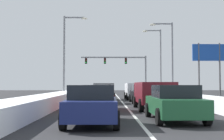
# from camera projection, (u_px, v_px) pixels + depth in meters

# --- Properties ---
(ground_plane) EXTENTS (120.00, 120.00, 0.00)m
(ground_plane) POSITION_uv_depth(u_px,v_px,m) (124.00, 105.00, 22.84)
(ground_plane) COLOR #28282B
(lane_stripe_between_right_lane_and_center_lane) EXTENTS (0.14, 47.08, 0.01)m
(lane_stripe_between_right_lane_and_center_lane) POSITION_uv_depth(u_px,v_px,m) (122.00, 102.00, 27.12)
(lane_stripe_between_right_lane_and_center_lane) COLOR silver
(lane_stripe_between_right_lane_and_center_lane) RESTS_ON ground
(snow_bank_right_shoulder) EXTENTS (1.84, 47.08, 0.74)m
(snow_bank_right_shoulder) POSITION_uv_depth(u_px,v_px,m) (180.00, 97.00, 27.21)
(snow_bank_right_shoulder) COLOR white
(snow_bank_right_shoulder) RESTS_ON ground
(snow_bank_left_shoulder) EXTENTS (1.96, 47.08, 0.84)m
(snow_bank_left_shoulder) POSITION_uv_depth(u_px,v_px,m) (63.00, 97.00, 27.05)
(snow_bank_left_shoulder) COLOR white
(snow_bank_left_shoulder) RESTS_ON ground
(sedan_green_right_lane_nearest) EXTENTS (2.00, 4.50, 1.51)m
(sedan_green_right_lane_nearest) POSITION_uv_depth(u_px,v_px,m) (174.00, 103.00, 12.67)
(sedan_green_right_lane_nearest) COLOR #1E5633
(sedan_green_right_lane_nearest) RESTS_ON ground
(suv_maroon_right_lane_second) EXTENTS (2.16, 4.90, 1.67)m
(suv_maroon_right_lane_second) POSITION_uv_depth(u_px,v_px,m) (153.00, 93.00, 18.53)
(suv_maroon_right_lane_second) COLOR maroon
(suv_maroon_right_lane_second) RESTS_ON ground
(sedan_black_right_lane_third) EXTENTS (2.00, 4.50, 1.51)m
(sedan_black_right_lane_third) POSITION_uv_depth(u_px,v_px,m) (142.00, 94.00, 25.15)
(sedan_black_right_lane_third) COLOR black
(sedan_black_right_lane_third) RESTS_ON ground
(suv_white_right_lane_fourth) EXTENTS (2.16, 4.90, 1.67)m
(suv_white_right_lane_fourth) POSITION_uv_depth(u_px,v_px,m) (136.00, 90.00, 30.98)
(suv_white_right_lane_fourth) COLOR silver
(suv_white_right_lane_fourth) RESTS_ON ground
(sedan_navy_center_lane_nearest) EXTENTS (2.00, 4.50, 1.51)m
(sedan_navy_center_lane_nearest) POSITION_uv_depth(u_px,v_px,m) (92.00, 104.00, 11.58)
(sedan_navy_center_lane_nearest) COLOR navy
(sedan_navy_center_lane_nearest) RESTS_ON ground
(sedan_red_center_lane_second) EXTENTS (2.00, 4.50, 1.51)m
(sedan_red_center_lane_second) POSITION_uv_depth(u_px,v_px,m) (98.00, 98.00, 17.65)
(sedan_red_center_lane_second) COLOR maroon
(sedan_red_center_lane_second) RESTS_ON ground
(sedan_silver_center_lane_third) EXTENTS (2.00, 4.50, 1.51)m
(sedan_silver_center_lane_third) POSITION_uv_depth(u_px,v_px,m) (101.00, 94.00, 24.61)
(sedan_silver_center_lane_third) COLOR #B7BABF
(sedan_silver_center_lane_third) RESTS_ON ground
(suv_gray_center_lane_fourth) EXTENTS (2.16, 4.90, 1.67)m
(suv_gray_center_lane_fourth) POSITION_uv_depth(u_px,v_px,m) (104.00, 90.00, 30.39)
(suv_gray_center_lane_fourth) COLOR slate
(suv_gray_center_lane_fourth) RESTS_ON ground
(traffic_light_gantry) EXTENTS (10.60, 0.47, 6.20)m
(traffic_light_gantry) POSITION_uv_depth(u_px,v_px,m) (123.00, 65.00, 48.72)
(traffic_light_gantry) COLOR slate
(traffic_light_gantry) RESTS_ON ground
(street_lamp_right_mid) EXTENTS (2.66, 0.36, 8.55)m
(street_lamp_right_mid) POSITION_uv_depth(u_px,v_px,m) (169.00, 53.00, 33.86)
(street_lamp_right_mid) COLOR gray
(street_lamp_right_mid) RESTS_ON ground
(street_lamp_right_far) EXTENTS (2.66, 0.36, 9.34)m
(street_lamp_right_far) POSITION_uv_depth(u_px,v_px,m) (158.00, 56.00, 42.43)
(street_lamp_right_far) COLOR gray
(street_lamp_right_far) RESTS_ON ground
(street_lamp_left_mid) EXTENTS (2.66, 0.36, 9.06)m
(street_lamp_left_mid) POSITION_uv_depth(u_px,v_px,m) (67.00, 50.00, 32.91)
(street_lamp_left_mid) COLOR gray
(street_lamp_left_mid) RESTS_ON ground
(roadside_sign_right) EXTENTS (3.20, 0.16, 5.50)m
(roadside_sign_right) POSITION_uv_depth(u_px,v_px,m) (209.00, 59.00, 28.69)
(roadside_sign_right) COLOR #59595B
(roadside_sign_right) RESTS_ON ground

